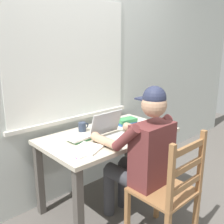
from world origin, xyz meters
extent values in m
plane|color=#56514C|center=(0.00, 0.00, 0.00)|extent=(8.00, 8.00, 0.00)
cube|color=beige|center=(0.00, 0.43, 1.30)|extent=(6.00, 0.04, 2.60)
cube|color=white|center=(-0.12, 0.41, 1.38)|extent=(1.32, 0.01, 1.11)
cube|color=beige|center=(-0.12, 0.40, 0.80)|extent=(1.38, 0.06, 0.04)
cube|color=#BCB29E|center=(0.00, 0.00, 0.70)|extent=(1.25, 0.70, 0.03)
cube|color=#4C4742|center=(-0.57, -0.30, 0.34)|extent=(0.06, 0.06, 0.68)
cube|color=#4C4742|center=(0.57, -0.30, 0.34)|extent=(0.06, 0.06, 0.68)
cube|color=#4C4742|center=(-0.57, 0.30, 0.34)|extent=(0.06, 0.06, 0.68)
cube|color=#4C4742|center=(0.57, 0.30, 0.34)|extent=(0.06, 0.06, 0.68)
cube|color=brown|center=(-0.03, -0.53, 0.70)|extent=(0.34, 0.20, 0.50)
sphere|color=tan|center=(-0.03, -0.53, 1.10)|extent=(0.19, 0.19, 0.19)
sphere|color=#282D47|center=(-0.03, -0.53, 1.15)|extent=(0.17, 0.17, 0.17)
cube|color=#282D47|center=(-0.03, -0.45, 1.13)|extent=(0.13, 0.10, 0.01)
cylinder|color=#38383D|center=(-0.12, -0.33, 0.45)|extent=(0.13, 0.40, 0.13)
cylinder|color=#38383D|center=(0.06, -0.33, 0.45)|extent=(0.13, 0.40, 0.13)
cylinder|color=#38383D|center=(-0.12, -0.13, 0.23)|extent=(0.10, 0.10, 0.45)
cylinder|color=#38383D|center=(0.06, -0.13, 0.23)|extent=(0.10, 0.10, 0.45)
cylinder|color=brown|center=(-0.23, -0.44, 0.86)|extent=(0.10, 0.25, 0.24)
cylinder|color=tan|center=(-0.23, -0.21, 0.77)|extent=(0.07, 0.28, 0.07)
sphere|color=tan|center=(-0.22, -0.07, 0.77)|extent=(0.08, 0.08, 0.08)
cylinder|color=brown|center=(0.17, -0.44, 0.86)|extent=(0.10, 0.25, 0.24)
cylinder|color=tan|center=(0.17, -0.21, 0.77)|extent=(0.07, 0.28, 0.07)
sphere|color=tan|center=(0.16, -0.07, 0.77)|extent=(0.08, 0.08, 0.08)
cube|color=olive|center=(-0.03, -0.65, 0.44)|extent=(0.42, 0.42, 0.02)
cube|color=olive|center=(0.16, -0.46, 0.22)|extent=(0.04, 0.04, 0.43)
cube|color=olive|center=(-0.22, -0.46, 0.22)|extent=(0.04, 0.04, 0.43)
cube|color=olive|center=(0.16, -0.84, 0.22)|extent=(0.04, 0.04, 0.43)
cube|color=olive|center=(0.16, -0.84, 0.69)|extent=(0.04, 0.04, 0.48)
cube|color=olive|center=(-0.22, -0.84, 0.69)|extent=(0.04, 0.04, 0.48)
cube|color=olive|center=(-0.03, -0.84, 0.57)|extent=(0.36, 0.02, 0.04)
cube|color=olive|center=(-0.03, -0.84, 0.71)|extent=(0.36, 0.02, 0.04)
cube|color=olive|center=(-0.03, -0.84, 0.85)|extent=(0.36, 0.02, 0.04)
cube|color=#ADAFB2|center=(-0.06, -0.17, 0.73)|extent=(0.33, 0.23, 0.02)
cube|color=silver|center=(-0.06, -0.17, 0.74)|extent=(0.29, 0.17, 0.00)
cube|color=#ADAFB2|center=(-0.06, -0.02, 0.84)|extent=(0.33, 0.08, 0.21)
cube|color=#4C515B|center=(-0.06, -0.02, 0.84)|extent=(0.29, 0.06, 0.18)
ellipsoid|color=#ADAFB2|center=(0.21, -0.17, 0.74)|extent=(0.06, 0.10, 0.03)
cylinder|color=silver|center=(0.33, -0.13, 0.76)|extent=(0.09, 0.09, 0.09)
torus|color=silver|center=(0.38, -0.13, 0.77)|extent=(0.05, 0.01, 0.05)
cylinder|color=#2D384C|center=(-0.14, 0.22, 0.76)|extent=(0.07, 0.07, 0.09)
torus|color=#2D384C|center=(-0.09, 0.22, 0.77)|extent=(0.05, 0.01, 0.05)
cube|color=#2D5B9E|center=(0.32, 0.09, 0.74)|extent=(0.20, 0.16, 0.03)
cube|color=#38844C|center=(0.32, 0.08, 0.77)|extent=(0.21, 0.14, 0.03)
cube|color=#38844C|center=(-0.30, 0.04, 0.73)|extent=(0.17, 0.12, 0.02)
cube|color=white|center=(-0.31, 0.04, 0.75)|extent=(0.20, 0.14, 0.02)
cube|color=silver|center=(-0.42, -0.16, 0.72)|extent=(0.24, 0.19, 0.01)
cube|color=white|center=(-0.37, -0.16, 0.73)|extent=(0.27, 0.26, 0.02)
cube|color=#7A4293|center=(-0.46, -0.20, 0.72)|extent=(0.14, 0.11, 0.00)
camera|label=1|loc=(-1.51, -1.69, 1.55)|focal=41.77mm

